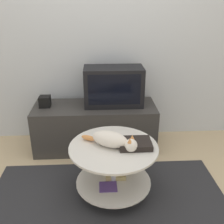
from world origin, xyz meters
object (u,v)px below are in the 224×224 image
Objects in this scene: dvd_box at (135,144)px; speaker at (45,101)px; cat at (113,140)px; tv at (114,86)px.

speaker is at bearing 136.43° from dvd_box.
speaker is 0.26× the size of cat.
tv is 1.37× the size of cat.
speaker reaches higher than cat.
cat is at bearing 178.89° from dvd_box.
tv is at bearing 98.47° from dvd_box.
speaker is 1.07m from cat.
dvd_box is 0.57× the size of cat.
tv reaches higher than dvd_box.
tv is 0.89m from dvd_box.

